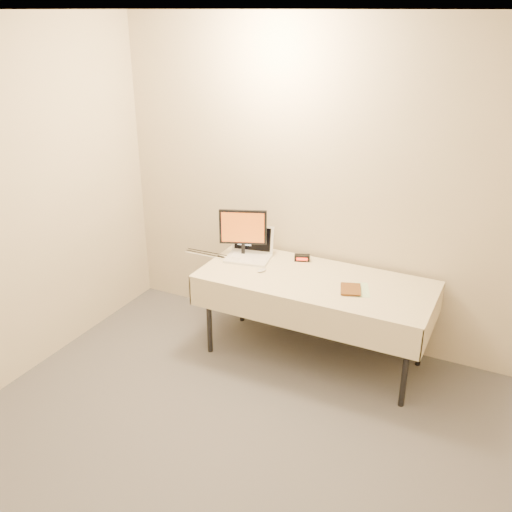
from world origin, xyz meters
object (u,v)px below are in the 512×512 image
at_px(laptop, 250,250).
at_px(monitor, 243,229).
at_px(table, 315,286).
at_px(book, 341,278).

distance_m(laptop, monitor, 0.19).
xyz_separation_m(table, laptop, (-0.66, 0.16, 0.12)).
height_order(table, monitor, monitor).
relative_size(table, monitor, 4.46).
bearing_deg(book, laptop, 146.07).
xyz_separation_m(table, book, (0.24, -0.10, 0.16)).
bearing_deg(laptop, monitor, 174.11).
bearing_deg(table, laptop, 166.66).
bearing_deg(monitor, table, -33.16).
height_order(monitor, book, monitor).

